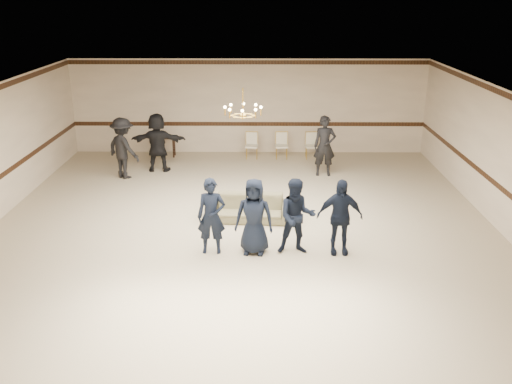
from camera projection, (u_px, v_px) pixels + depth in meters
room at (242, 167)px, 12.58m from camera, size 12.01×14.01×3.21m
chair_rail at (249, 124)px, 19.36m from camera, size 12.00×0.02×0.14m
crown_molding at (248, 62)px, 18.67m from camera, size 12.00×0.02×0.14m
chandelier at (243, 102)px, 13.10m from camera, size 0.94×0.94×0.89m
boy_a at (211, 216)px, 11.88m from camera, size 0.60×0.40×1.65m
boy_b at (254, 216)px, 11.87m from camera, size 0.87×0.63×1.65m
boy_c at (297, 217)px, 11.86m from camera, size 0.83×0.66×1.65m
boy_d at (340, 217)px, 11.86m from camera, size 0.97×0.42×1.65m
settee at (249, 208)px, 13.78m from camera, size 2.15×0.95×0.61m
adult_left at (123, 148)px, 16.70m from camera, size 1.35×1.24×1.83m
adult_mid at (158, 142)px, 17.35m from camera, size 1.70×0.55×1.83m
adult_right at (325, 146)px, 16.94m from camera, size 0.67×0.44×1.83m
banquet_chair_left at (252, 146)px, 18.84m from camera, size 0.45×0.45×0.86m
banquet_chair_mid at (282, 146)px, 18.83m from camera, size 0.44×0.44×0.86m
banquet_chair_right at (312, 146)px, 18.82m from camera, size 0.44×0.44×0.86m
console_table at (163, 147)px, 19.08m from camera, size 0.84×0.40×0.68m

